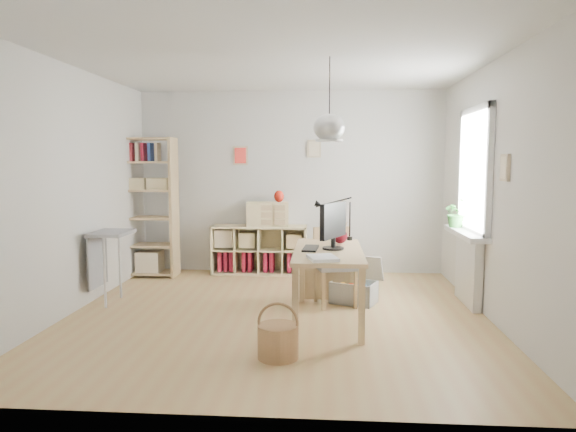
# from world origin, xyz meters

# --- Properties ---
(ground) EXTENTS (4.50, 4.50, 0.00)m
(ground) POSITION_xyz_m (0.00, 0.00, 0.00)
(ground) COLOR tan
(ground) RESTS_ON ground
(room_shell) EXTENTS (4.50, 4.50, 4.50)m
(room_shell) POSITION_xyz_m (0.55, -0.15, 2.00)
(room_shell) COLOR silver
(room_shell) RESTS_ON ground
(window_unit) EXTENTS (0.07, 1.16, 1.46)m
(window_unit) POSITION_xyz_m (2.23, 0.60, 1.55)
(window_unit) COLOR white
(window_unit) RESTS_ON ground
(radiator) EXTENTS (0.10, 0.80, 0.80)m
(radiator) POSITION_xyz_m (2.19, 0.60, 0.40)
(radiator) COLOR silver
(radiator) RESTS_ON ground
(windowsill) EXTENTS (0.22, 1.20, 0.06)m
(windowsill) POSITION_xyz_m (2.14, 0.60, 0.83)
(windowsill) COLOR white
(windowsill) RESTS_ON radiator
(desk) EXTENTS (0.70, 1.50, 0.75)m
(desk) POSITION_xyz_m (0.55, -0.15, 0.66)
(desk) COLOR tan
(desk) RESTS_ON ground
(cube_shelf) EXTENTS (1.40, 0.38, 0.72)m
(cube_shelf) POSITION_xyz_m (-0.47, 2.08, 0.30)
(cube_shelf) COLOR beige
(cube_shelf) RESTS_ON ground
(tall_bookshelf) EXTENTS (0.80, 0.38, 2.00)m
(tall_bookshelf) POSITION_xyz_m (-2.04, 1.80, 1.09)
(tall_bookshelf) COLOR tan
(tall_bookshelf) RESTS_ON ground
(side_table) EXTENTS (0.40, 0.55, 0.85)m
(side_table) POSITION_xyz_m (-2.04, 0.35, 0.67)
(side_table) COLOR #9B9A9D
(side_table) RESTS_ON ground
(chair) EXTENTS (0.53, 0.53, 0.89)m
(chair) POSITION_xyz_m (0.62, 0.49, 0.51)
(chair) COLOR #9B9A9D
(chair) RESTS_ON ground
(wicker_basket) EXTENTS (0.35, 0.35, 0.48)m
(wicker_basket) POSITION_xyz_m (0.12, -1.23, 0.16)
(wicker_basket) COLOR #987244
(wicker_basket) RESTS_ON ground
(storage_chest) EXTENTS (0.68, 0.71, 0.53)m
(storage_chest) POSITION_xyz_m (0.89, 0.58, 0.17)
(storage_chest) COLOR silver
(storage_chest) RESTS_ON ground
(monitor) EXTENTS (0.28, 0.53, 0.49)m
(monitor) POSITION_xyz_m (0.60, -0.12, 1.02)
(monitor) COLOR black
(monitor) RESTS_ON desk
(keyboard) EXTENTS (0.17, 0.39, 0.02)m
(keyboard) POSITION_xyz_m (0.37, -0.14, 0.76)
(keyboard) COLOR black
(keyboard) RESTS_ON desk
(task_lamp) EXTENTS (0.45, 0.16, 0.47)m
(task_lamp) POSITION_xyz_m (0.59, 0.46, 1.07)
(task_lamp) COLOR black
(task_lamp) RESTS_ON desk
(yarn_ball) EXTENTS (0.16, 0.16, 0.16)m
(yarn_ball) POSITION_xyz_m (0.68, 0.28, 0.83)
(yarn_ball) COLOR #540B17
(yarn_ball) RESTS_ON desk
(paper_tray) EXTENTS (0.32, 0.36, 0.03)m
(paper_tray) POSITION_xyz_m (0.49, -0.70, 0.77)
(paper_tray) COLOR white
(paper_tray) RESTS_ON desk
(drawer_chest) EXTENTS (0.63, 0.34, 0.35)m
(drawer_chest) POSITION_xyz_m (-0.33, 2.04, 0.89)
(drawer_chest) COLOR beige
(drawer_chest) RESTS_ON cube_shelf
(red_vase) EXTENTS (0.14, 0.14, 0.17)m
(red_vase) POSITION_xyz_m (-0.16, 2.04, 1.16)
(red_vase) COLOR #9F180D
(red_vase) RESTS_ON drawer_chest
(potted_plant) EXTENTS (0.38, 0.35, 0.35)m
(potted_plant) POSITION_xyz_m (2.12, 0.95, 1.04)
(potted_plant) COLOR #296827
(potted_plant) RESTS_ON windowsill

